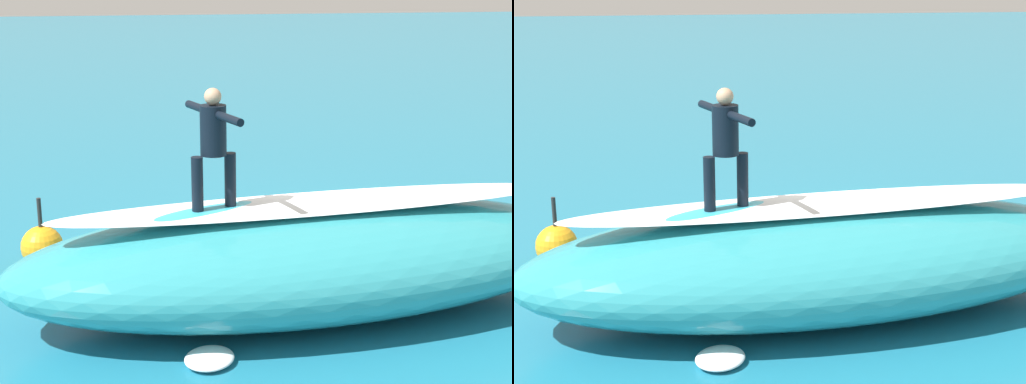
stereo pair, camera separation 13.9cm
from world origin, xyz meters
TOP-DOWN VIEW (x-y plane):
  - ground_plane at (0.00, 0.00)m, footprint 120.00×120.00m
  - wave_crest at (0.47, 1.93)m, footprint 8.40×3.79m
  - wave_foam_lip at (0.47, 1.93)m, footprint 6.99×1.74m
  - surfboard_riding at (1.79, 2.06)m, footprint 2.12×1.23m
  - surfer_riding at (1.79, 2.06)m, footprint 0.60×1.39m
  - surfboard_paddling at (0.15, -1.63)m, footprint 2.34×1.82m
  - surfer_paddling at (0.04, -1.55)m, footprint 1.61×1.19m
  - buoy_marker at (4.24, -0.24)m, footprint 0.65×0.65m
  - foam_patch_near at (-2.75, -2.89)m, footprint 0.98×0.99m
  - foam_patch_mid at (-0.16, -1.81)m, footprint 1.03×1.06m
  - foam_patch_far at (1.99, 3.27)m, footprint 0.84×0.85m

SIDE VIEW (x-z plane):
  - ground_plane at x=0.00m, z-range 0.00..0.00m
  - surfboard_paddling at x=0.15m, z-range 0.00..0.10m
  - foam_patch_mid at x=-0.16m, z-range 0.00..0.13m
  - foam_patch_far at x=1.99m, z-range 0.00..0.14m
  - foam_patch_near at x=-2.75m, z-range 0.00..0.18m
  - surfer_paddling at x=0.04m, z-range 0.07..0.40m
  - buoy_marker at x=4.24m, z-range -0.22..0.88m
  - wave_crest at x=0.47m, z-range 0.00..1.45m
  - wave_foam_lip at x=0.47m, z-range 1.45..1.53m
  - surfboard_riding at x=1.79m, z-range 1.45..1.54m
  - surfer_riding at x=1.79m, z-range 1.66..3.20m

